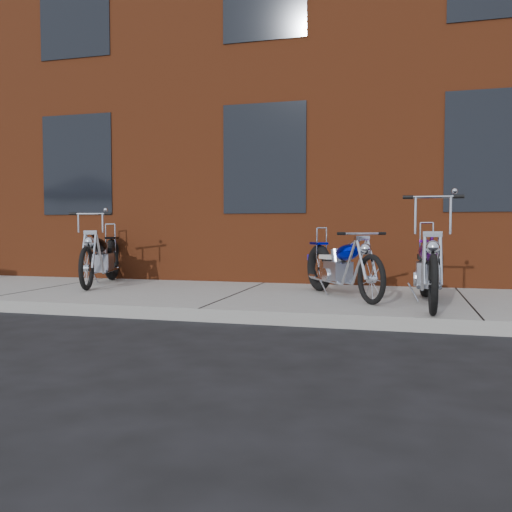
% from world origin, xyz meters
% --- Properties ---
extents(ground, '(120.00, 120.00, 0.00)m').
position_xyz_m(ground, '(0.00, 0.00, 0.00)').
color(ground, black).
rests_on(ground, ground).
extents(sidewalk, '(22.00, 3.00, 0.15)m').
position_xyz_m(sidewalk, '(0.00, 1.50, 0.07)').
color(sidewalk, gray).
rests_on(sidewalk, ground).
extents(building_brick, '(22.00, 10.00, 8.00)m').
position_xyz_m(building_brick, '(0.00, 8.00, 4.00)').
color(building_brick, maroon).
rests_on(building_brick, ground).
extents(chopper_purple, '(0.55, 2.25, 1.26)m').
position_xyz_m(chopper_purple, '(2.52, 1.02, 0.56)').
color(chopper_purple, black).
rests_on(chopper_purple, sidewalk).
extents(chopper_blue, '(1.23, 1.80, 0.91)m').
position_xyz_m(chopper_blue, '(1.43, 1.50, 0.53)').
color(chopper_blue, black).
rests_on(chopper_blue, sidewalk).
extents(chopper_third, '(0.82, 2.18, 1.14)m').
position_xyz_m(chopper_third, '(-2.47, 2.06, 0.55)').
color(chopper_third, black).
rests_on(chopper_third, sidewalk).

